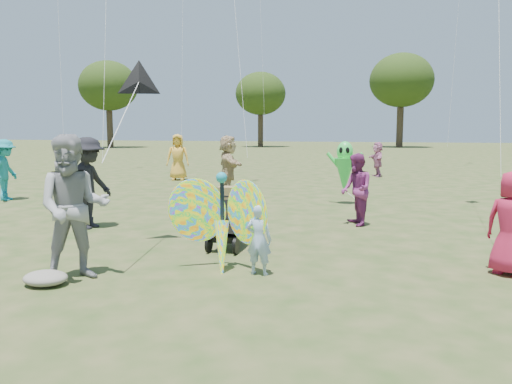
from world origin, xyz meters
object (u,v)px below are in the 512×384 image
at_px(crowd_j, 377,159).
at_px(crowd_g, 178,157).
at_px(alien_kite, 344,169).
at_px(butterfly_kite, 222,223).
at_px(crowd_i, 6,170).
at_px(crowd_e, 356,190).
at_px(adult_man, 74,208).
at_px(jogging_stroller, 230,213).
at_px(child_girl, 259,240).
at_px(crowd_a, 512,223).
at_px(crowd_d, 228,165).
at_px(crowd_b, 88,183).

bearing_deg(crowd_j, crowd_g, -81.77).
relative_size(crowd_j, alien_kite, 0.87).
xyz_separation_m(crowd_g, crowd_j, (7.78, 3.91, -0.18)).
bearing_deg(alien_kite, butterfly_kite, -98.25).
bearing_deg(butterfly_kite, crowd_i, 148.72).
bearing_deg(alien_kite, crowd_e, -79.46).
bearing_deg(adult_man, crowd_j, 48.12).
bearing_deg(crowd_e, jogging_stroller, -57.58).
relative_size(child_girl, adult_man, 0.51).
bearing_deg(jogging_stroller, butterfly_kite, -78.51).
xyz_separation_m(crowd_i, crowd_j, (10.12, 10.69, -0.13)).
relative_size(crowd_a, crowd_e, 0.96).
bearing_deg(alien_kite, jogging_stroller, -103.29).
bearing_deg(crowd_g, crowd_d, -65.01).
relative_size(child_girl, crowd_d, 0.54).
xyz_separation_m(child_girl, adult_man, (-2.37, -0.89, 0.49)).
xyz_separation_m(crowd_e, jogging_stroller, (-1.94, -2.72, -0.17)).
xyz_separation_m(crowd_i, butterfly_kite, (8.54, -5.19, -0.18)).
height_order(crowd_a, crowd_i, crowd_i).
height_order(adult_man, crowd_i, adult_man).
distance_m(adult_man, crowd_d, 9.02).
bearing_deg(crowd_j, crowd_a, -9.22).
bearing_deg(crowd_b, child_girl, -111.39).
bearing_deg(child_girl, crowd_g, -56.62).
bearing_deg(crowd_a, child_girl, 45.91).
xyz_separation_m(crowd_d, crowd_i, (-5.87, -2.83, -0.05)).
relative_size(crowd_g, butterfly_kite, 1.08).
bearing_deg(butterfly_kite, alien_kite, 81.75).
distance_m(crowd_a, crowd_d, 9.77).
relative_size(crowd_i, butterfly_kite, 1.02).
bearing_deg(adult_man, crowd_d, 65.02).
distance_m(crowd_b, crowd_j, 14.66).
relative_size(child_girl, butterfly_kite, 0.58).
height_order(child_girl, adult_man, adult_man).
distance_m(crowd_j, alien_kite, 8.78).
height_order(adult_man, crowd_a, adult_man).
height_order(crowd_a, butterfly_kite, crowd_a).
distance_m(adult_man, crowd_g, 13.66).
relative_size(crowd_d, butterfly_kite, 1.08).
bearing_deg(alien_kite, crowd_a, -64.39).
relative_size(adult_man, crowd_i, 1.12).
xyz_separation_m(child_girl, crowd_j, (1.00, 15.95, 0.25)).
distance_m(crowd_g, jogging_stroller, 12.15).
bearing_deg(crowd_j, crowd_e, -18.34).
height_order(crowd_j, alien_kite, alien_kite).
distance_m(crowd_b, crowd_d, 5.91).
bearing_deg(crowd_g, child_girl, -77.43).
bearing_deg(jogging_stroller, alien_kite, 74.17).
xyz_separation_m(adult_man, crowd_a, (5.81, 1.85, -0.25)).
relative_size(crowd_e, crowd_i, 0.88).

